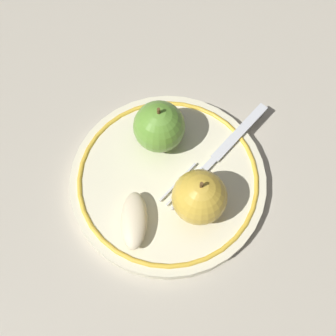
{
  "coord_description": "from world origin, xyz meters",
  "views": [
    {
      "loc": [
        0.02,
        0.24,
        0.56
      ],
      "look_at": [
        0.01,
        -0.0,
        0.04
      ],
      "focal_mm": 50.0,
      "sensor_mm": 36.0,
      "label": 1
    }
  ],
  "objects_px": {
    "apple_red_whole": "(199,197)",
    "fork": "(222,151)",
    "apple_second_whole": "(159,127)",
    "plate": "(168,178)",
    "apple_slice_front": "(134,220)"
  },
  "relations": [
    {
      "from": "apple_red_whole",
      "to": "fork",
      "type": "height_order",
      "value": "apple_red_whole"
    },
    {
      "from": "apple_second_whole",
      "to": "fork",
      "type": "distance_m",
      "value": 0.09
    },
    {
      "from": "apple_red_whole",
      "to": "fork",
      "type": "relative_size",
      "value": 0.47
    },
    {
      "from": "plate",
      "to": "apple_second_whole",
      "type": "relative_size",
      "value": 3.39
    },
    {
      "from": "apple_red_whole",
      "to": "apple_second_whole",
      "type": "bearing_deg",
      "value": -64.09
    },
    {
      "from": "plate",
      "to": "fork",
      "type": "relative_size",
      "value": 1.59
    },
    {
      "from": "apple_red_whole",
      "to": "apple_slice_front",
      "type": "relative_size",
      "value": 1.03
    },
    {
      "from": "apple_second_whole",
      "to": "fork",
      "type": "relative_size",
      "value": 0.47
    },
    {
      "from": "plate",
      "to": "apple_red_whole",
      "type": "bearing_deg",
      "value": 129.32
    },
    {
      "from": "plate",
      "to": "fork",
      "type": "bearing_deg",
      "value": -155.57
    },
    {
      "from": "apple_slice_front",
      "to": "fork",
      "type": "relative_size",
      "value": 0.46
    },
    {
      "from": "plate",
      "to": "apple_red_whole",
      "type": "xyz_separation_m",
      "value": [
        -0.04,
        0.04,
        0.04
      ]
    },
    {
      "from": "apple_second_whole",
      "to": "apple_slice_front",
      "type": "bearing_deg",
      "value": 75.01
    },
    {
      "from": "apple_second_whole",
      "to": "fork",
      "type": "xyz_separation_m",
      "value": [
        -0.08,
        0.02,
        -0.03
      ]
    },
    {
      "from": "apple_second_whole",
      "to": "apple_slice_front",
      "type": "height_order",
      "value": "apple_second_whole"
    }
  ]
}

